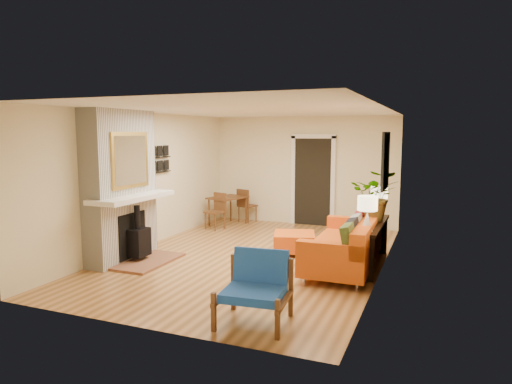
{
  "coord_description": "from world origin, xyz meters",
  "views": [
    {
      "loc": [
        3.05,
        -7.35,
        2.2
      ],
      "look_at": [
        0.0,
        0.2,
        1.15
      ],
      "focal_mm": 32.0,
      "sensor_mm": 36.0,
      "label": 1
    }
  ],
  "objects_px": {
    "blue_chair": "(256,284)",
    "houseplant": "(375,196)",
    "console_table": "(372,232)",
    "sofa": "(349,244)",
    "lamp_far": "(379,197)",
    "dining_table": "(230,203)",
    "lamp_near": "(367,209)",
    "ottoman": "(294,241)"
  },
  "relations": [
    {
      "from": "blue_chair",
      "to": "lamp_far",
      "type": "height_order",
      "value": "lamp_far"
    },
    {
      "from": "sofa",
      "to": "houseplant",
      "type": "relative_size",
      "value": 2.67
    },
    {
      "from": "console_table",
      "to": "lamp_near",
      "type": "distance_m",
      "value": 0.83
    },
    {
      "from": "ottoman",
      "to": "console_table",
      "type": "relative_size",
      "value": 0.5
    },
    {
      "from": "blue_chair",
      "to": "console_table",
      "type": "bearing_deg",
      "value": 71.0
    },
    {
      "from": "sofa",
      "to": "ottoman",
      "type": "relative_size",
      "value": 2.51
    },
    {
      "from": "sofa",
      "to": "console_table",
      "type": "bearing_deg",
      "value": 39.32
    },
    {
      "from": "lamp_far",
      "to": "dining_table",
      "type": "bearing_deg",
      "value": 157.98
    },
    {
      "from": "dining_table",
      "to": "houseplant",
      "type": "distance_m",
      "value": 4.19
    },
    {
      "from": "blue_chair",
      "to": "lamp_near",
      "type": "bearing_deg",
      "value": 65.56
    },
    {
      "from": "sofa",
      "to": "lamp_near",
      "type": "bearing_deg",
      "value": -50.63
    },
    {
      "from": "sofa",
      "to": "blue_chair",
      "type": "bearing_deg",
      "value": -104.02
    },
    {
      "from": "dining_table",
      "to": "lamp_far",
      "type": "distance_m",
      "value": 3.98
    },
    {
      "from": "houseplant",
      "to": "lamp_far",
      "type": "bearing_deg",
      "value": 88.85
    },
    {
      "from": "console_table",
      "to": "lamp_near",
      "type": "relative_size",
      "value": 3.43
    },
    {
      "from": "lamp_near",
      "to": "ottoman",
      "type": "bearing_deg",
      "value": 145.63
    },
    {
      "from": "ottoman",
      "to": "console_table",
      "type": "distance_m",
      "value": 1.53
    },
    {
      "from": "blue_chair",
      "to": "houseplant",
      "type": "xyz_separation_m",
      "value": [
        0.95,
        3.0,
        0.72
      ]
    },
    {
      "from": "dining_table",
      "to": "sofa",
      "type": "bearing_deg",
      "value": -36.6
    },
    {
      "from": "console_table",
      "to": "blue_chair",
      "type": "bearing_deg",
      "value": -109.0
    },
    {
      "from": "blue_chair",
      "to": "lamp_far",
      "type": "relative_size",
      "value": 1.58
    },
    {
      "from": "ottoman",
      "to": "console_table",
      "type": "height_order",
      "value": "console_table"
    },
    {
      "from": "blue_chair",
      "to": "lamp_near",
      "type": "distance_m",
      "value": 2.39
    },
    {
      "from": "sofa",
      "to": "console_table",
      "type": "height_order",
      "value": "sofa"
    },
    {
      "from": "sofa",
      "to": "lamp_far",
      "type": "bearing_deg",
      "value": 71.56
    },
    {
      "from": "console_table",
      "to": "houseplant",
      "type": "height_order",
      "value": "houseplant"
    },
    {
      "from": "ottoman",
      "to": "dining_table",
      "type": "xyz_separation_m",
      "value": [
        -2.21,
        1.88,
        0.33
      ]
    },
    {
      "from": "houseplant",
      "to": "blue_chair",
      "type": "bearing_deg",
      "value": -107.5
    },
    {
      "from": "console_table",
      "to": "dining_table",
      "type": "bearing_deg",
      "value": 148.98
    },
    {
      "from": "dining_table",
      "to": "houseplant",
      "type": "relative_size",
      "value": 1.83
    },
    {
      "from": "sofa",
      "to": "lamp_far",
      "type": "height_order",
      "value": "lamp_far"
    },
    {
      "from": "sofa",
      "to": "houseplant",
      "type": "distance_m",
      "value": 0.96
    },
    {
      "from": "lamp_near",
      "to": "lamp_far",
      "type": "height_order",
      "value": "same"
    },
    {
      "from": "sofa",
      "to": "blue_chair",
      "type": "height_order",
      "value": "sofa"
    },
    {
      "from": "sofa",
      "to": "lamp_far",
      "type": "xyz_separation_m",
      "value": [
        0.33,
        0.99,
        0.66
      ]
    },
    {
      "from": "sofa",
      "to": "blue_chair",
      "type": "relative_size",
      "value": 2.71
    },
    {
      "from": "dining_table",
      "to": "houseplant",
      "type": "bearing_deg",
      "value": -28.45
    },
    {
      "from": "blue_chair",
      "to": "houseplant",
      "type": "distance_m",
      "value": 3.23
    },
    {
      "from": "sofa",
      "to": "dining_table",
      "type": "xyz_separation_m",
      "value": [
        -3.33,
        2.47,
        0.15
      ]
    },
    {
      "from": "sofa",
      "to": "dining_table",
      "type": "height_order",
      "value": "sofa"
    },
    {
      "from": "console_table",
      "to": "lamp_far",
      "type": "xyz_separation_m",
      "value": [
        0.0,
        0.72,
        0.49
      ]
    },
    {
      "from": "houseplant",
      "to": "ottoman",
      "type": "bearing_deg",
      "value": 176.25
    }
  ]
}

